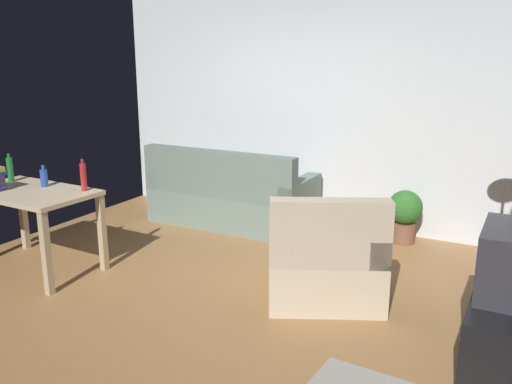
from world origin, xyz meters
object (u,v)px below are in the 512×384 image
(potted_plant, at_px, (405,213))
(armchair, at_px, (325,262))
(bottle_green, at_px, (10,169))
(couch, at_px, (230,199))
(bottle_blue, at_px, (44,178))
(tv_stand, at_px, (506,329))
(desk, at_px, (30,202))
(bottle_red, at_px, (83,177))

(potted_plant, height_order, armchair, armchair)
(potted_plant, xyz_separation_m, bottle_green, (-3.29, -2.18, 0.55))
(couch, relative_size, armchair, 1.61)
(couch, relative_size, bottle_blue, 9.38)
(tv_stand, bearing_deg, armchair, 75.72)
(bottle_green, height_order, bottle_blue, bottle_green)
(potted_plant, xyz_separation_m, bottle_blue, (-2.85, -2.17, 0.52))
(desk, relative_size, bottle_blue, 6.08)
(potted_plant, distance_m, bottle_green, 3.99)
(tv_stand, xyz_separation_m, bottle_blue, (-3.96, -0.15, 0.61))
(bottle_blue, bearing_deg, potted_plant, 37.37)
(desk, height_order, bottle_blue, bottle_blue)
(armchair, distance_m, bottle_red, 2.27)
(couch, relative_size, potted_plant, 3.32)
(desk, relative_size, armchair, 1.05)
(bottle_red, bearing_deg, bottle_blue, -172.92)
(couch, bearing_deg, bottle_red, 76.13)
(bottle_green, bearing_deg, bottle_blue, 1.11)
(armchair, distance_m, bottle_green, 3.13)
(bottle_blue, bearing_deg, armchair, 10.90)
(tv_stand, xyz_separation_m, potted_plant, (-1.11, 2.02, 0.09))
(tv_stand, height_order, potted_plant, potted_plant)
(potted_plant, bearing_deg, desk, -140.80)
(couch, height_order, bottle_blue, bottle_blue)
(tv_stand, distance_m, armchair, 1.41)
(desk, distance_m, bottle_green, 0.51)
(bottle_green, bearing_deg, potted_plant, 33.53)
(bottle_blue, bearing_deg, tv_stand, 2.19)
(bottle_green, bearing_deg, tv_stand, 2.08)
(couch, distance_m, potted_plant, 1.98)
(bottle_blue, height_order, bottle_red, bottle_red)
(armchair, xyz_separation_m, bottle_green, (-3.04, -0.51, 0.56))
(couch, bearing_deg, armchair, 141.36)
(tv_stand, xyz_separation_m, bottle_green, (-4.41, -0.16, 0.64))
(desk, height_order, bottle_red, bottle_red)
(couch, xyz_separation_m, potted_plant, (1.96, 0.31, 0.02))
(desk, distance_m, potted_plant, 3.71)
(bottle_blue, bearing_deg, bottle_red, 7.08)
(couch, bearing_deg, desk, 65.84)
(tv_stand, xyz_separation_m, armchair, (-1.37, 0.35, 0.08))
(couch, xyz_separation_m, tv_stand, (3.07, -1.71, -0.07))
(couch, distance_m, armchair, 2.18)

